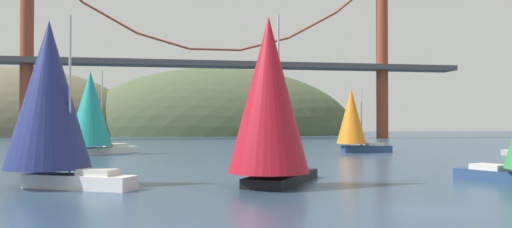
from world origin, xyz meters
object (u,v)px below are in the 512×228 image
sailboat_crimson_sail (270,100)px  sailboat_navy_sail (50,98)px  sailboat_teal_sail (91,111)px  sailboat_orange_sail (353,119)px

sailboat_crimson_sail → sailboat_navy_sail: (-12.63, 2.21, 0.10)m
sailboat_teal_sail → sailboat_orange_sail: size_ratio=1.22×
sailboat_teal_sail → sailboat_crimson_sail: sailboat_crimson_sail is taller
sailboat_orange_sail → sailboat_navy_sail: sailboat_navy_sail is taller
sailboat_crimson_sail → sailboat_navy_sail: 12.83m
sailboat_crimson_sail → sailboat_orange_sail: 35.97m
sailboat_orange_sail → sailboat_navy_sail: (-29.73, -29.42, 1.06)m
sailboat_orange_sail → sailboat_teal_sail: bearing=177.7°
sailboat_teal_sail → sailboat_crimson_sail: bearing=-66.1°
sailboat_teal_sail → sailboat_orange_sail: (31.69, -1.26, -0.92)m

